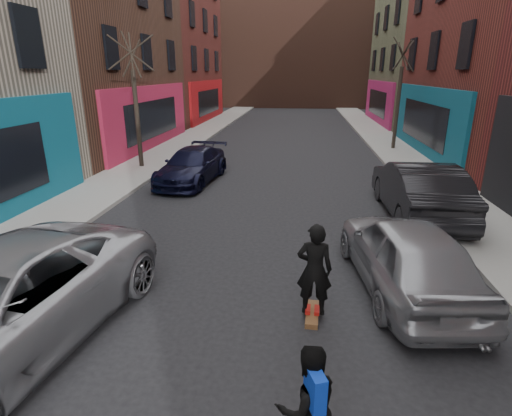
% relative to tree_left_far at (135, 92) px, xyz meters
% --- Properties ---
extents(sidewalk_left, '(2.50, 84.00, 0.13)m').
position_rel_tree_left_far_xyz_m(sidewalk_left, '(-0.05, 12.00, -3.31)').
color(sidewalk_left, gray).
rests_on(sidewalk_left, ground).
extents(sidewalk_right, '(2.50, 84.00, 0.13)m').
position_rel_tree_left_far_xyz_m(sidewalk_right, '(12.45, 12.00, -3.31)').
color(sidewalk_right, gray).
rests_on(sidewalk_right, ground).
extents(building_far, '(40.00, 10.00, 14.00)m').
position_rel_tree_left_far_xyz_m(building_far, '(6.20, 38.00, 3.62)').
color(building_far, '#47281E').
rests_on(building_far, ground).
extents(tree_left_far, '(2.00, 2.00, 6.50)m').
position_rel_tree_left_far_xyz_m(tree_left_far, '(0.00, 0.00, 0.00)').
color(tree_left_far, black).
rests_on(tree_left_far, sidewalk_left).
extents(tree_right_far, '(2.00, 2.00, 6.80)m').
position_rel_tree_left_far_xyz_m(tree_right_far, '(12.40, 6.00, 0.15)').
color(tree_right_far, black).
rests_on(tree_right_far, sidewalk_right).
extents(parked_left_end, '(2.34, 4.74, 1.33)m').
position_rel_tree_left_far_xyz_m(parked_left_end, '(2.94, -2.01, -2.72)').
color(parked_left_end, black).
rests_on(parked_left_end, ground).
extents(parked_right_far, '(2.39, 4.73, 1.54)m').
position_rel_tree_left_far_xyz_m(parked_right_far, '(9.40, -9.71, -2.61)').
color(parked_right_far, gray).
rests_on(parked_right_far, ground).
extents(parked_right_end, '(1.89, 5.20, 1.70)m').
position_rel_tree_left_far_xyz_m(parked_right_end, '(10.80, -5.17, -2.53)').
color(parked_right_end, black).
rests_on(parked_right_end, ground).
extents(skateboard, '(0.26, 0.81, 0.10)m').
position_rel_tree_left_far_xyz_m(skateboard, '(7.56, -10.93, -3.33)').
color(skateboard, brown).
rests_on(skateboard, ground).
extents(skateboarder, '(0.64, 0.44, 1.70)m').
position_rel_tree_left_far_xyz_m(skateboarder, '(7.56, -10.93, -2.43)').
color(skateboarder, black).
rests_on(skateboarder, skateboard).
extents(pedestrian, '(0.88, 0.79, 1.49)m').
position_rel_tree_left_far_xyz_m(pedestrian, '(7.43, -13.76, -2.62)').
color(pedestrian, black).
rests_on(pedestrian, ground).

